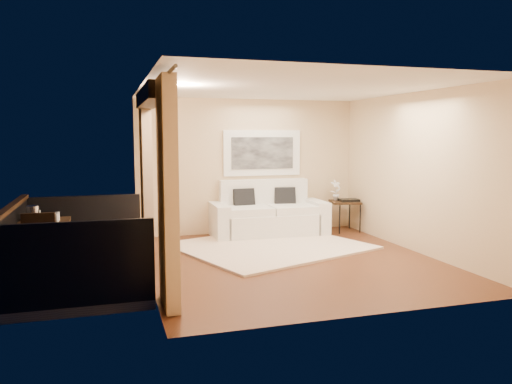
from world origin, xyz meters
name	(u,v)px	position (x,y,z in m)	size (l,w,h in m)	color
floor	(292,261)	(0.00, 0.00, 0.00)	(5.00, 5.00, 0.00)	brown
room_shell	(151,96)	(-2.13, 0.00, 2.52)	(5.00, 6.40, 5.00)	white
balcony	(69,265)	(-3.31, 0.00, 0.18)	(1.81, 2.60, 1.17)	#605B56
curtains	(155,180)	(-2.11, 0.00, 1.34)	(0.16, 4.80, 2.64)	tan
artwork	(262,153)	(0.28, 2.46, 1.62)	(1.62, 0.07, 0.92)	white
rug	(270,246)	(-0.02, 1.03, 0.02)	(3.00, 2.62, 0.04)	#FBE3CA
sofa	(268,216)	(0.28, 2.10, 0.38)	(2.27, 1.01, 1.08)	white
side_table	(345,204)	(1.93, 2.00, 0.57)	(0.69, 0.69, 0.63)	black
tray	(349,200)	(1.99, 1.94, 0.65)	(0.38, 0.28, 0.05)	black
orchid	(336,190)	(1.78, 2.14, 0.85)	(0.23, 0.15, 0.43)	white
bistro_table	(44,227)	(-3.63, 0.20, 0.71)	(0.67, 0.67, 0.79)	black
balcony_chair_far	(44,243)	(-3.64, 0.14, 0.49)	(0.39, 0.40, 0.86)	black
balcony_chair_near	(38,245)	(-3.65, -0.30, 0.56)	(0.42, 0.42, 0.96)	black
ice_bucket	(33,213)	(-3.78, 0.34, 0.89)	(0.18, 0.18, 0.20)	white
candle	(52,216)	(-3.54, 0.37, 0.82)	(0.06, 0.06, 0.07)	#E63E14
vase	(39,217)	(-3.66, 0.01, 0.88)	(0.04, 0.04, 0.18)	silver
glass_a	(56,217)	(-3.45, 0.08, 0.85)	(0.06, 0.06, 0.12)	white
glass_b	(57,216)	(-3.45, 0.19, 0.85)	(0.06, 0.06, 0.12)	white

